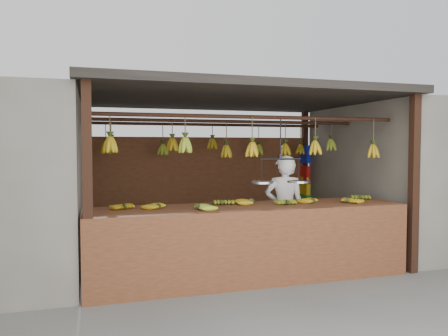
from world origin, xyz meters
name	(u,v)px	position (x,y,z in m)	size (l,w,h in m)	color
ground	(230,256)	(0.00, 0.00, 0.00)	(80.00, 80.00, 0.00)	#5B5B57
stall	(223,124)	(0.00, 0.33, 1.97)	(4.30, 3.30, 2.40)	black
neighbor_right	(429,175)	(3.60, 0.00, 1.15)	(3.00, 3.00, 2.30)	slate
counter	(253,222)	(-0.10, -1.24, 0.72)	(3.93, 0.89, 0.96)	brown
hanging_bananas	(229,148)	(-0.01, 0.00, 1.61)	(3.62, 2.25, 0.40)	#AF8912
balance_scale	(280,179)	(0.36, -1.00, 1.21)	(0.79, 0.33, 0.84)	black
vendor	(284,209)	(0.61, -0.60, 0.75)	(0.55, 0.36, 1.51)	white
bag_bundles	(305,180)	(1.94, 1.35, 1.00)	(0.08, 0.26, 1.28)	#1426BF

